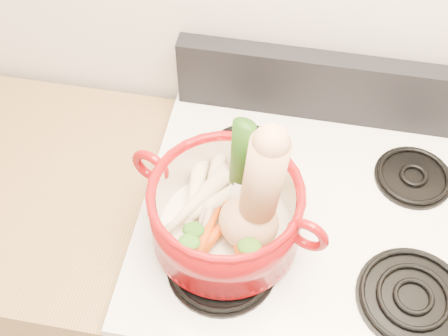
% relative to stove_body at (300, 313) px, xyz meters
% --- Properties ---
extents(stove_body, '(0.76, 0.65, 0.92)m').
position_rel_stove_body_xyz_m(stove_body, '(0.00, 0.00, 0.00)').
color(stove_body, white).
rests_on(stove_body, floor).
extents(cooktop, '(0.78, 0.67, 0.03)m').
position_rel_stove_body_xyz_m(cooktop, '(0.00, 0.00, 0.47)').
color(cooktop, silver).
rests_on(cooktop, stove_body).
extents(control_backsplash, '(0.76, 0.05, 0.18)m').
position_rel_stove_body_xyz_m(control_backsplash, '(0.00, 0.30, 0.58)').
color(control_backsplash, black).
rests_on(control_backsplash, cooktop).
extents(burner_front_left, '(0.22, 0.22, 0.02)m').
position_rel_stove_body_xyz_m(burner_front_left, '(-0.19, -0.16, 0.50)').
color(burner_front_left, black).
rests_on(burner_front_left, cooktop).
extents(burner_front_right, '(0.22, 0.22, 0.02)m').
position_rel_stove_body_xyz_m(burner_front_right, '(0.19, -0.16, 0.50)').
color(burner_front_right, black).
rests_on(burner_front_right, cooktop).
extents(burner_back_left, '(0.17, 0.17, 0.02)m').
position_rel_stove_body_xyz_m(burner_back_left, '(-0.19, 0.14, 0.50)').
color(burner_back_left, black).
rests_on(burner_back_left, cooktop).
extents(burner_back_right, '(0.17, 0.17, 0.02)m').
position_rel_stove_body_xyz_m(burner_back_right, '(0.19, 0.14, 0.50)').
color(burner_back_right, black).
rests_on(burner_back_right, cooktop).
extents(dutch_oven, '(0.38, 0.38, 0.15)m').
position_rel_stove_body_xyz_m(dutch_oven, '(-0.20, -0.09, 0.58)').
color(dutch_oven, maroon).
rests_on(dutch_oven, burner_front_left).
extents(pot_handle_left, '(0.09, 0.04, 0.08)m').
position_rel_stove_body_xyz_m(pot_handle_left, '(-0.36, -0.04, 0.63)').
color(pot_handle_left, maroon).
rests_on(pot_handle_left, dutch_oven).
extents(pot_handle_right, '(0.09, 0.04, 0.08)m').
position_rel_stove_body_xyz_m(pot_handle_right, '(-0.03, -0.14, 0.63)').
color(pot_handle_right, maroon).
rests_on(pot_handle_right, dutch_oven).
extents(squash, '(0.17, 0.16, 0.31)m').
position_rel_stove_body_xyz_m(squash, '(-0.15, -0.11, 0.69)').
color(squash, tan).
rests_on(squash, dutch_oven).
extents(leek, '(0.06, 0.07, 0.29)m').
position_rel_stove_body_xyz_m(leek, '(-0.17, -0.06, 0.68)').
color(leek, silver).
rests_on(leek, dutch_oven).
extents(ginger, '(0.10, 0.07, 0.05)m').
position_rel_stove_body_xyz_m(ginger, '(-0.17, -0.00, 0.56)').
color(ginger, tan).
rests_on(ginger, dutch_oven).
extents(parsnip_0, '(0.05, 0.25, 0.07)m').
position_rel_stove_body_xyz_m(parsnip_0, '(-0.27, -0.05, 0.57)').
color(parsnip_0, '#F0EAC3').
rests_on(parsnip_0, dutch_oven).
extents(parsnip_1, '(0.19, 0.16, 0.06)m').
position_rel_stove_body_xyz_m(parsnip_1, '(-0.25, -0.08, 0.57)').
color(parsnip_1, beige).
rests_on(parsnip_1, dutch_oven).
extents(parsnip_2, '(0.04, 0.18, 0.06)m').
position_rel_stove_body_xyz_m(parsnip_2, '(-0.23, -0.07, 0.57)').
color(parsnip_2, beige).
rests_on(parsnip_2, dutch_oven).
extents(parsnip_3, '(0.14, 0.19, 0.06)m').
position_rel_stove_body_xyz_m(parsnip_3, '(-0.26, -0.08, 0.58)').
color(parsnip_3, beige).
rests_on(parsnip_3, dutch_oven).
extents(parsnip_4, '(0.05, 0.19, 0.05)m').
position_rel_stove_body_xyz_m(parsnip_4, '(-0.24, -0.03, 0.59)').
color(parsnip_4, beige).
rests_on(parsnip_4, dutch_oven).
extents(carrot_0, '(0.10, 0.15, 0.04)m').
position_rel_stove_body_xyz_m(carrot_0, '(-0.20, -0.11, 0.56)').
color(carrot_0, '#D6480A').
rests_on(carrot_0, dutch_oven).
extents(carrot_1, '(0.06, 0.15, 0.04)m').
position_rel_stove_body_xyz_m(carrot_1, '(-0.23, -0.14, 0.56)').
color(carrot_1, '#D1410A').
rests_on(carrot_1, dutch_oven).
extents(carrot_2, '(0.11, 0.18, 0.05)m').
position_rel_stove_body_xyz_m(carrot_2, '(-0.17, -0.12, 0.57)').
color(carrot_2, '#D74B0A').
rests_on(carrot_2, dutch_oven).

